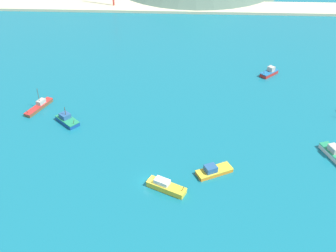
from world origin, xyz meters
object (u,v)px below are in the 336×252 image
at_px(fishing_boat_6, 67,120).
at_px(fishing_boat_7, 39,106).
at_px(fishing_boat_2, 213,171).
at_px(fishing_boat_3, 336,155).
at_px(fishing_boat_4, 269,72).
at_px(fishing_boat_5, 166,186).

bearing_deg(fishing_boat_6, fishing_boat_7, 145.60).
bearing_deg(fishing_boat_2, fishing_boat_7, 152.27).
bearing_deg(fishing_boat_2, fishing_boat_3, 13.21).
xyz_separation_m(fishing_boat_2, fishing_boat_7, (-49.77, 26.17, -0.05)).
bearing_deg(fishing_boat_4, fishing_boat_2, -112.71).
xyz_separation_m(fishing_boat_4, fishing_boat_6, (-61.00, -31.75, -0.03)).
xyz_separation_m(fishing_boat_3, fishing_boat_4, (-8.84, 43.91, 0.00)).
relative_size(fishing_boat_3, fishing_boat_6, 1.38).
bearing_deg(fishing_boat_4, fishing_boat_7, -160.75).
bearing_deg(fishing_boat_3, fishing_boat_2, -166.79).
xyz_separation_m(fishing_boat_3, fishing_boat_7, (-79.95, 19.08, -0.19)).
bearing_deg(fishing_boat_2, fishing_boat_4, 67.29).
height_order(fishing_boat_3, fishing_boat_4, fishing_boat_4).
bearing_deg(fishing_boat_7, fishing_boat_5, -39.43).
relative_size(fishing_boat_2, fishing_boat_6, 1.17).
relative_size(fishing_boat_2, fishing_boat_4, 1.33).
height_order(fishing_boat_4, fishing_boat_6, fishing_boat_6).
xyz_separation_m(fishing_boat_2, fishing_boat_6, (-39.66, 19.25, 0.11)).
distance_m(fishing_boat_5, fishing_boat_7, 50.42).
bearing_deg(fishing_boat_5, fishing_boat_6, 138.96).
distance_m(fishing_boat_2, fishing_boat_7, 56.23).
distance_m(fishing_boat_2, fishing_boat_4, 55.28).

